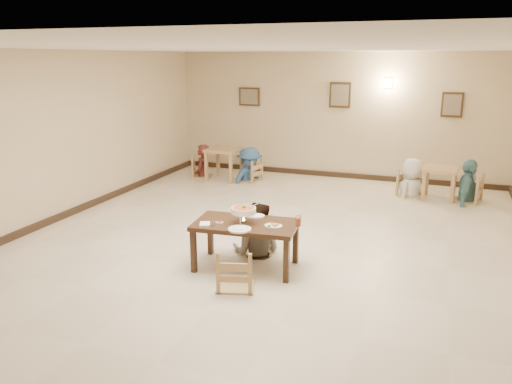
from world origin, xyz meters
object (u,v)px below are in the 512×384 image
at_px(chair_far, 258,221).
at_px(bg_chair_ll, 202,157).
at_px(bg_diner_a, 201,145).
at_px(bg_diner_b, 249,147).
at_px(chair_near, 236,250).
at_px(bg_chair_rr, 469,175).
at_px(bg_table_left, 224,154).
at_px(bg_chair_rl, 413,171).
at_px(bg_diner_d, 471,159).
at_px(main_table, 246,228).
at_px(drink_glass, 298,221).
at_px(bg_diner_c, 414,158).
at_px(bg_chair_lr, 249,160).
at_px(main_diner, 257,202).
at_px(curry_warmer, 244,211).
at_px(bg_table_right, 440,174).

relative_size(chair_far, bg_chair_ll, 0.99).
relative_size(bg_diner_a, bg_diner_b, 0.98).
xyz_separation_m(chair_near, bg_chair_rr, (2.94, 5.29, 0.03)).
height_order(bg_table_left, bg_chair_rl, bg_chair_rl).
bearing_deg(chair_far, bg_diner_d, 38.08).
xyz_separation_m(main_table, drink_glass, (0.72, 0.11, 0.15)).
xyz_separation_m(drink_glass, bg_chair_rr, (2.33, 4.56, -0.18)).
xyz_separation_m(bg_chair_rl, bg_diner_c, (0.00, 0.00, 0.27)).
distance_m(bg_chair_ll, bg_diner_b, 1.31).
height_order(bg_table_left, bg_chair_lr, bg_chair_lr).
relative_size(chair_near, bg_chair_rr, 0.94).
bearing_deg(bg_diner_b, bg_table_left, 116.23).
height_order(bg_chair_ll, bg_diner_d, bg_diner_d).
distance_m(bg_chair_lr, bg_chair_rr, 4.80).
relative_size(main_diner, bg_chair_ll, 1.63).
relative_size(bg_table_left, bg_diner_d, 0.44).
bearing_deg(chair_far, bg_table_left, 105.54).
bearing_deg(main_table, bg_diner_b, 104.96).
bearing_deg(curry_warmer, bg_diner_b, 109.99).
xyz_separation_m(curry_warmer, bg_diner_c, (1.98, 4.77, -0.03)).
distance_m(bg_table_right, bg_chair_lr, 4.26).
distance_m(drink_glass, bg_table_left, 5.54).
bearing_deg(drink_glass, main_table, -171.29).
bearing_deg(chair_far, curry_warmer, -101.39).
bearing_deg(bg_chair_ll, bg_chair_rr, -110.69).
height_order(main_table, bg_table_right, bg_table_right).
xyz_separation_m(chair_far, bg_diner_c, (2.01, 4.12, 0.33)).
distance_m(drink_glass, bg_chair_rl, 4.81).
xyz_separation_m(curry_warmer, bg_chair_rr, (3.07, 4.69, -0.30)).
relative_size(curry_warmer, bg_chair_ll, 0.39).
distance_m(main_diner, bg_chair_lr, 4.54).
height_order(chair_far, bg_chair_lr, bg_chair_lr).
height_order(bg_chair_rl, bg_diner_d, bg_diner_d).
xyz_separation_m(chair_near, bg_table_right, (2.40, 5.29, 0.03)).
relative_size(chair_near, bg_diner_a, 0.64).
relative_size(drink_glass, bg_chair_ll, 0.15).
xyz_separation_m(bg_chair_lr, bg_diner_b, (0.00, 0.00, 0.31)).
height_order(chair_far, bg_chair_ll, bg_chair_ll).
bearing_deg(drink_glass, bg_diner_a, 128.73).
bearing_deg(curry_warmer, chair_near, -77.99).
bearing_deg(main_diner, bg_diner_b, -72.75).
height_order(curry_warmer, bg_diner_b, bg_diner_b).
distance_m(chair_near, bg_diner_b, 5.69).
relative_size(bg_chair_rl, bg_diner_d, 0.61).
xyz_separation_m(bg_chair_ll, bg_diner_d, (6.07, -0.11, 0.39)).
relative_size(bg_chair_ll, bg_chair_rl, 0.90).
bearing_deg(bg_diner_d, bg_diner_b, 98.59).
relative_size(bg_chair_rl, bg_diner_a, 0.67).
bearing_deg(bg_diner_a, main_diner, 22.50).
bearing_deg(curry_warmer, bg_table_right, 61.74).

